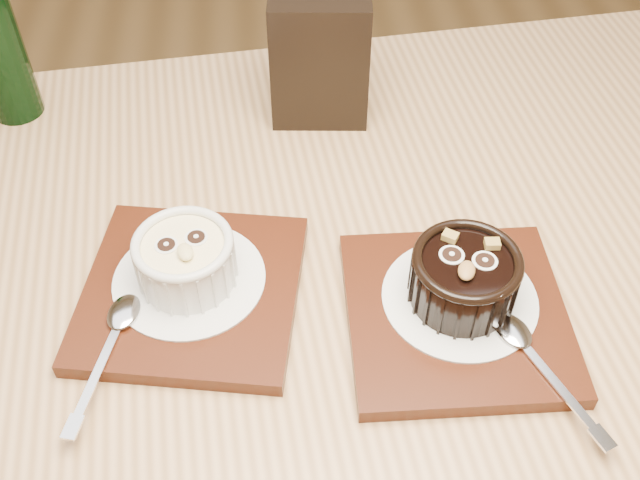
# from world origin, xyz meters

# --- Properties ---
(ground) EXTENTS (5.00, 5.00, 0.00)m
(ground) POSITION_xyz_m (0.00, 0.00, 0.00)
(ground) COLOR brown
(ground) RESTS_ON ground
(table) EXTENTS (1.27, 0.91, 0.75)m
(table) POSITION_xyz_m (0.20, -0.27, 0.66)
(table) COLOR #9B6F43
(table) RESTS_ON ground
(tray_left) EXTENTS (0.21, 0.21, 0.01)m
(tray_left) POSITION_xyz_m (0.11, -0.24, 0.76)
(tray_left) COLOR #451A0B
(tray_left) RESTS_ON table
(doily_left) EXTENTS (0.13, 0.13, 0.00)m
(doily_left) POSITION_xyz_m (0.11, -0.23, 0.77)
(doily_left) COLOR white
(doily_left) RESTS_ON tray_left
(ramekin_white) EXTENTS (0.08, 0.08, 0.05)m
(ramekin_white) POSITION_xyz_m (0.11, -0.23, 0.79)
(ramekin_white) COLOR silver
(ramekin_white) RESTS_ON doily_left
(spoon_left) EXTENTS (0.06, 0.14, 0.01)m
(spoon_left) POSITION_xyz_m (0.05, -0.30, 0.77)
(spoon_left) COLOR silver
(spoon_left) RESTS_ON tray_left
(tray_right) EXTENTS (0.18, 0.18, 0.01)m
(tray_right) POSITION_xyz_m (0.33, -0.29, 0.76)
(tray_right) COLOR #451A0B
(tray_right) RESTS_ON table
(doily_right) EXTENTS (0.13, 0.13, 0.00)m
(doily_right) POSITION_xyz_m (0.33, -0.27, 0.77)
(doily_right) COLOR white
(doily_right) RESTS_ON tray_right
(ramekin_dark) EXTENTS (0.09, 0.09, 0.05)m
(ramekin_dark) POSITION_xyz_m (0.33, -0.27, 0.79)
(ramekin_dark) COLOR black
(ramekin_dark) RESTS_ON doily_right
(spoon_right) EXTENTS (0.07, 0.13, 0.01)m
(spoon_right) POSITION_xyz_m (0.38, -0.35, 0.77)
(spoon_right) COLOR silver
(spoon_right) RESTS_ON tray_right
(condiment_stand) EXTENTS (0.11, 0.07, 0.14)m
(condiment_stand) POSITION_xyz_m (0.24, 0.00, 0.82)
(condiment_stand) COLOR black
(condiment_stand) RESTS_ON table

